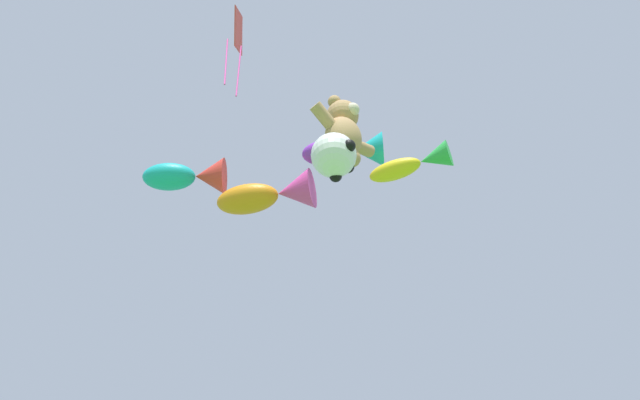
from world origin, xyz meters
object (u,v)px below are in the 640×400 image
(diamond_kite, at_px, (237,37))
(teddy_bear_kite, at_px, (343,130))
(soccer_ball_kite, at_px, (334,156))
(fish_kite_teal, at_px, (189,176))
(fish_kite_goldfin, at_px, (415,164))
(fish_kite_violet, at_px, (348,151))
(fish_kite_tangerine, at_px, (271,195))

(diamond_kite, bearing_deg, teddy_bear_kite, -32.08)
(soccer_ball_kite, bearing_deg, fish_kite_teal, 88.23)
(fish_kite_goldfin, bearing_deg, diamond_kite, 166.82)
(fish_kite_violet, bearing_deg, teddy_bear_kite, -141.02)
(fish_kite_teal, bearing_deg, diamond_kite, -114.30)
(teddy_bear_kite, distance_m, fish_kite_violet, 3.21)
(soccer_ball_kite, distance_m, fish_kite_tangerine, 4.70)
(fish_kite_tangerine, distance_m, fish_kite_teal, 2.21)
(fish_kite_goldfin, bearing_deg, fish_kite_violet, 119.58)
(soccer_ball_kite, relative_size, fish_kite_teal, 0.43)
(fish_kite_goldfin, distance_m, fish_kite_tangerine, 3.50)
(fish_kite_teal, bearing_deg, soccer_ball_kite, -91.77)
(teddy_bear_kite, distance_m, fish_kite_tangerine, 3.84)
(teddy_bear_kite, distance_m, diamond_kite, 3.42)
(teddy_bear_kite, distance_m, fish_kite_teal, 5.43)
(fish_kite_violet, relative_size, fish_kite_tangerine, 0.80)
(fish_kite_goldfin, relative_size, diamond_kite, 0.66)
(teddy_bear_kite, bearing_deg, fish_kite_violet, 38.98)
(teddy_bear_kite, height_order, diamond_kite, diamond_kite)
(soccer_ball_kite, bearing_deg, fish_kite_tangerine, 66.28)
(teddy_bear_kite, distance_m, fish_kite_goldfin, 2.87)
(teddy_bear_kite, relative_size, fish_kite_goldfin, 0.86)
(diamond_kite, bearing_deg, fish_kite_violet, 3.97)
(teddy_bear_kite, relative_size, fish_kite_tangerine, 0.68)
(fish_kite_goldfin, distance_m, diamond_kite, 4.76)
(fish_kite_tangerine, height_order, fish_kite_teal, fish_kite_teal)
(fish_kite_teal, height_order, diamond_kite, diamond_kite)
(teddy_bear_kite, bearing_deg, diamond_kite, 147.92)
(fish_kite_tangerine, bearing_deg, fish_kite_violet, -69.42)
(teddy_bear_kite, height_order, fish_kite_teal, fish_kite_teal)
(soccer_ball_kite, relative_size, fish_kite_violet, 0.45)
(teddy_bear_kite, relative_size, fish_kite_teal, 0.82)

